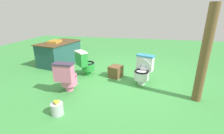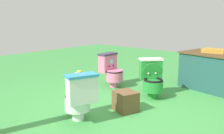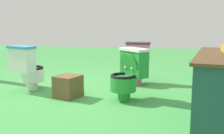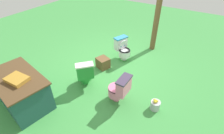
{
  "view_description": "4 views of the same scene",
  "coord_description": "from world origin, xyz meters",
  "px_view_note": "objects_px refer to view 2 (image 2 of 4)",
  "views": [
    {
      "loc": [
        -3.87,
        -0.6,
        1.75
      ],
      "look_at": [
        -0.08,
        0.19,
        0.38
      ],
      "focal_mm": 25.19,
      "sensor_mm": 36.0,
      "label": 1
    },
    {
      "loc": [
        2.4,
        -2.79,
        1.49
      ],
      "look_at": [
        -0.55,
        0.66,
        0.54
      ],
      "focal_mm": 38.47,
      "sensor_mm": 36.0,
      "label": 2
    },
    {
      "loc": [
        4.02,
        1.48,
        1.14
      ],
      "look_at": [
        0.08,
        0.78,
        0.45
      ],
      "focal_mm": 45.32,
      "sensor_mm": 36.0,
      "label": 3
    },
    {
      "loc": [
        -2.23,
        3.52,
        3.04
      ],
      "look_at": [
        -0.39,
        0.55,
        0.48
      ],
      "focal_mm": 26.85,
      "sensor_mm": 36.0,
      "label": 4
    }
  ],
  "objects_px": {
    "small_crate": "(126,101)",
    "lemon_bucket": "(79,77)",
    "toilet_pink": "(111,70)",
    "toilet_white": "(79,97)",
    "vendor_table": "(219,72)",
    "toilet_green": "(152,78)"
  },
  "relations": [
    {
      "from": "lemon_bucket",
      "to": "toilet_white",
      "type": "bearing_deg",
      "value": -41.53
    },
    {
      "from": "vendor_table",
      "to": "small_crate",
      "type": "relative_size",
      "value": 4.6
    },
    {
      "from": "toilet_pink",
      "to": "lemon_bucket",
      "type": "relative_size",
      "value": 2.63
    },
    {
      "from": "toilet_green",
      "to": "lemon_bucket",
      "type": "xyz_separation_m",
      "value": [
        -1.86,
        -0.17,
        -0.26
      ]
    },
    {
      "from": "lemon_bucket",
      "to": "toilet_pink",
      "type": "bearing_deg",
      "value": 14.01
    },
    {
      "from": "toilet_green",
      "to": "small_crate",
      "type": "relative_size",
      "value": 2.09
    },
    {
      "from": "toilet_pink",
      "to": "small_crate",
      "type": "distance_m",
      "value": 1.43
    },
    {
      "from": "toilet_green",
      "to": "small_crate",
      "type": "height_order",
      "value": "toilet_green"
    },
    {
      "from": "small_crate",
      "to": "lemon_bucket",
      "type": "relative_size",
      "value": 1.26
    },
    {
      "from": "toilet_green",
      "to": "lemon_bucket",
      "type": "distance_m",
      "value": 1.88
    },
    {
      "from": "toilet_pink",
      "to": "small_crate",
      "type": "xyz_separation_m",
      "value": [
        1.08,
        -0.91,
        -0.21
      ]
    },
    {
      "from": "vendor_table",
      "to": "small_crate",
      "type": "xyz_separation_m",
      "value": [
        -0.77,
        -2.13,
        -0.23
      ]
    },
    {
      "from": "toilet_pink",
      "to": "lemon_bucket",
      "type": "xyz_separation_m",
      "value": [
        -0.82,
        -0.21,
        -0.25
      ]
    },
    {
      "from": "toilet_pink",
      "to": "toilet_green",
      "type": "distance_m",
      "value": 1.03
    },
    {
      "from": "vendor_table",
      "to": "lemon_bucket",
      "type": "height_order",
      "value": "vendor_table"
    },
    {
      "from": "small_crate",
      "to": "lemon_bucket",
      "type": "xyz_separation_m",
      "value": [
        -1.91,
        0.71,
        -0.04
      ]
    },
    {
      "from": "toilet_pink",
      "to": "toilet_white",
      "type": "bearing_deg",
      "value": 26.3
    },
    {
      "from": "toilet_green",
      "to": "vendor_table",
      "type": "height_order",
      "value": "vendor_table"
    },
    {
      "from": "toilet_white",
      "to": "small_crate",
      "type": "xyz_separation_m",
      "value": [
        0.26,
        0.75,
        -0.21
      ]
    },
    {
      "from": "toilet_green",
      "to": "vendor_table",
      "type": "xyz_separation_m",
      "value": [
        0.82,
        1.26,
        0.02
      ]
    },
    {
      "from": "toilet_pink",
      "to": "vendor_table",
      "type": "bearing_deg",
      "value": 123.31
    },
    {
      "from": "lemon_bucket",
      "to": "vendor_table",
      "type": "bearing_deg",
      "value": 28.04
    }
  ]
}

